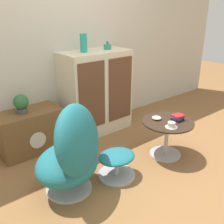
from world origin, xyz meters
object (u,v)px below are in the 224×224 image
object	(u,v)px
coffee_table	(167,132)
bowl	(157,118)
sideboard	(96,92)
potted_plant	(21,103)
ottoman	(117,161)
book_stack	(178,117)
teacup	(171,125)
egg_chair	(73,153)
vase_inner_left	(107,47)
vase_leftmost	(84,43)
tv_console	(30,131)

from	to	relation	value
coffee_table	bowl	world-z (taller)	bowl
sideboard	potted_plant	distance (m)	1.04
ottoman	potted_plant	distance (m)	1.28
coffee_table	book_stack	size ratio (longest dim) A/B	4.06
teacup	bowl	xyz separation A→B (m)	(0.04, 0.25, -0.01)
egg_chair	vase_inner_left	xyz separation A→B (m)	(1.17, 0.97, 0.74)
vase_leftmost	book_stack	bearing A→B (deg)	-66.03
sideboard	tv_console	distance (m)	1.02
vase_leftmost	book_stack	size ratio (longest dim) A/B	1.56
vase_inner_left	bowl	xyz separation A→B (m)	(-0.04, -0.97, -0.70)
egg_chair	teacup	distance (m)	1.12
tv_console	teacup	world-z (taller)	tv_console
ottoman	vase_leftmost	size ratio (longest dim) A/B	1.74
sideboard	egg_chair	size ratio (longest dim) A/B	1.23
egg_chair	vase_leftmost	distance (m)	1.50
ottoman	sideboard	bearing A→B (deg)	64.29
ottoman	potted_plant	xyz separation A→B (m)	(-0.54, 1.08, 0.45)
egg_chair	ottoman	size ratio (longest dim) A/B	2.30
sideboard	coffee_table	distance (m)	1.14
coffee_table	tv_console	bearing A→B (deg)	136.70
coffee_table	vase_leftmost	distance (m)	1.50
vase_leftmost	teacup	world-z (taller)	vase_leftmost
tv_console	potted_plant	distance (m)	0.38
egg_chair	bowl	size ratio (longest dim) A/B	8.34
vase_inner_left	bowl	world-z (taller)	vase_inner_left
sideboard	vase_inner_left	xyz separation A→B (m)	(0.21, 0.00, 0.60)
sideboard	vase_inner_left	world-z (taller)	vase_inner_left
sideboard	vase_inner_left	distance (m)	0.63
vase_leftmost	sideboard	bearing A→B (deg)	-1.28
egg_chair	vase_inner_left	distance (m)	1.69
vase_inner_left	book_stack	bearing A→B (deg)	-83.54
vase_leftmost	book_stack	distance (m)	1.46
egg_chair	teacup	xyz separation A→B (m)	(1.09, -0.26, 0.05)
tv_console	coffee_table	xyz separation A→B (m)	(1.20, -1.13, 0.04)
tv_console	vase_inner_left	size ratio (longest dim) A/B	7.18
ottoman	potted_plant	bearing A→B (deg)	116.45
coffee_table	book_stack	world-z (taller)	book_stack
ottoman	bowl	size ratio (longest dim) A/B	3.63
vase_leftmost	book_stack	xyz separation A→B (m)	(0.51, -1.14, -0.77)
vase_inner_left	sideboard	bearing A→B (deg)	-178.92
coffee_table	potted_plant	world-z (taller)	potted_plant
teacup	vase_leftmost	bearing A→B (deg)	103.61
egg_chair	book_stack	size ratio (longest dim) A/B	6.25
tv_console	coffee_table	world-z (taller)	tv_console
sideboard	teacup	world-z (taller)	sideboard
tv_console	bowl	size ratio (longest dim) A/B	6.87
tv_console	ottoman	world-z (taller)	tv_console
tv_console	bowl	xyz separation A→B (m)	(1.14, -1.01, 0.20)
vase_leftmost	potted_plant	distance (m)	1.06
bowl	egg_chair	bearing A→B (deg)	179.60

